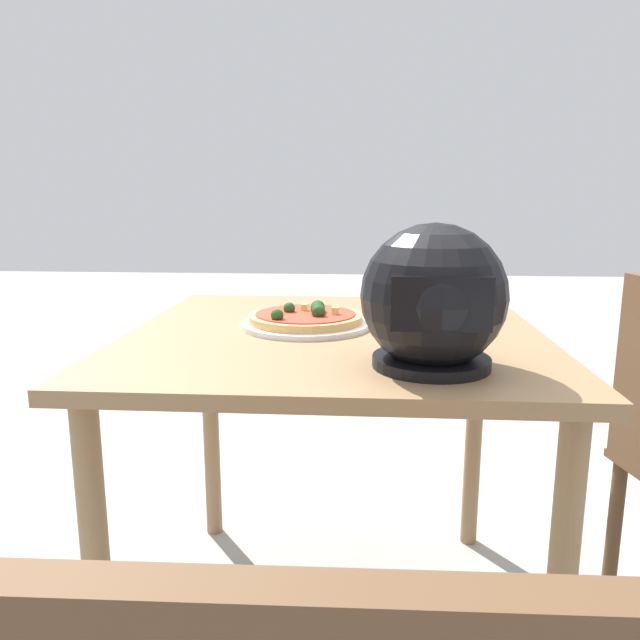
# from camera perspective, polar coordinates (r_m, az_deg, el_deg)

# --- Properties ---
(ground_plane) EXTENTS (14.00, 14.00, 0.00)m
(ground_plane) POSITION_cam_1_polar(r_m,az_deg,el_deg) (1.74, 1.25, -26.68)
(ground_plane) COLOR #9E9E99
(dining_table) EXTENTS (0.94, 0.95, 0.78)m
(dining_table) POSITION_cam_1_polar(r_m,az_deg,el_deg) (1.43, 1.37, -4.86)
(dining_table) COLOR olive
(dining_table) RESTS_ON ground
(pizza_plate) EXTENTS (0.31, 0.31, 0.01)m
(pizza_plate) POSITION_cam_1_polar(r_m,az_deg,el_deg) (1.44, -1.35, -0.39)
(pizza_plate) COLOR white
(pizza_plate) RESTS_ON dining_table
(pizza) EXTENTS (0.27, 0.27, 0.05)m
(pizza) POSITION_cam_1_polar(r_m,az_deg,el_deg) (1.43, -1.33, 0.32)
(pizza) COLOR tan
(pizza) RESTS_ON pizza_plate
(motorcycle_helmet) EXTENTS (0.26, 0.26, 0.26)m
(motorcycle_helmet) POSITION_cam_1_polar(r_m,az_deg,el_deg) (1.09, 10.61, 1.89)
(motorcycle_helmet) COLOR black
(motorcycle_helmet) RESTS_ON dining_table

